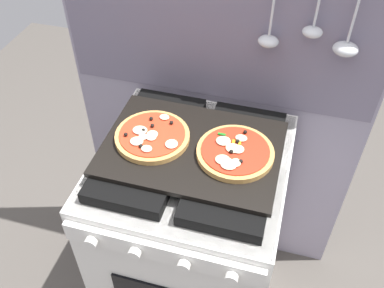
{
  "coord_description": "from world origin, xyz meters",
  "views": [
    {
      "loc": [
        0.25,
        -0.9,
        1.83
      ],
      "look_at": [
        0.0,
        0.0,
        0.93
      ],
      "focal_mm": 40.43,
      "sensor_mm": 36.0,
      "label": 1
    }
  ],
  "objects_px": {
    "baking_tray": "(192,148)",
    "pizza_right": "(235,152)",
    "pizza_left": "(152,136)",
    "stove": "(192,234)"
  },
  "relations": [
    {
      "from": "baking_tray",
      "to": "pizza_left",
      "type": "xyz_separation_m",
      "value": [
        -0.13,
        -0.0,
        0.02
      ]
    },
    {
      "from": "baking_tray",
      "to": "stove",
      "type": "bearing_deg",
      "value": -90.0
    },
    {
      "from": "stove",
      "to": "pizza_right",
      "type": "bearing_deg",
      "value": 0.56
    },
    {
      "from": "pizza_right",
      "to": "stove",
      "type": "bearing_deg",
      "value": -179.44
    },
    {
      "from": "baking_tray",
      "to": "pizza_right",
      "type": "xyz_separation_m",
      "value": [
        0.13,
        -0.0,
        0.02
      ]
    },
    {
      "from": "baking_tray",
      "to": "pizza_right",
      "type": "bearing_deg",
      "value": -0.15
    },
    {
      "from": "baking_tray",
      "to": "pizza_left",
      "type": "distance_m",
      "value": 0.13
    },
    {
      "from": "pizza_right",
      "to": "baking_tray",
      "type": "bearing_deg",
      "value": 179.85
    },
    {
      "from": "baking_tray",
      "to": "pizza_left",
      "type": "height_order",
      "value": "pizza_left"
    },
    {
      "from": "stove",
      "to": "baking_tray",
      "type": "bearing_deg",
      "value": 90.0
    }
  ]
}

